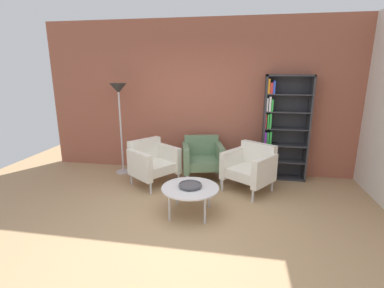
{
  "coord_description": "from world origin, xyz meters",
  "views": [
    {
      "loc": [
        0.69,
        -3.02,
        1.97
      ],
      "look_at": [
        0.01,
        0.84,
        0.95
      ],
      "focal_mm": 26.54,
      "sensor_mm": 36.0,
      "label": 1
    }
  ],
  "objects_px": {
    "armchair_spare_guest": "(202,157)",
    "floor_lamp_torchiere": "(119,99)",
    "coffee_table_low": "(190,189)",
    "decorative_bowl": "(190,185)",
    "armchair_corner_red": "(250,167)",
    "bookshelf_tall": "(281,128)",
    "armchair_by_bookshelf": "(152,161)"
  },
  "relations": [
    {
      "from": "armchair_corner_red",
      "to": "decorative_bowl",
      "type": "bearing_deg",
      "value": -95.56
    },
    {
      "from": "bookshelf_tall",
      "to": "floor_lamp_torchiere",
      "type": "xyz_separation_m",
      "value": [
        -3.0,
        -0.25,
        0.5
      ]
    },
    {
      "from": "coffee_table_low",
      "to": "floor_lamp_torchiere",
      "type": "relative_size",
      "value": 0.46
    },
    {
      "from": "floor_lamp_torchiere",
      "to": "armchair_spare_guest",
      "type": "bearing_deg",
      "value": -2.23
    },
    {
      "from": "armchair_by_bookshelf",
      "to": "armchair_corner_red",
      "type": "relative_size",
      "value": 1.0
    },
    {
      "from": "armchair_corner_red",
      "to": "armchair_by_bookshelf",
      "type": "bearing_deg",
      "value": -144.51
    },
    {
      "from": "coffee_table_low",
      "to": "armchair_spare_guest",
      "type": "bearing_deg",
      "value": 90.87
    },
    {
      "from": "coffee_table_low",
      "to": "armchair_by_bookshelf",
      "type": "bearing_deg",
      "value": 131.54
    },
    {
      "from": "coffee_table_low",
      "to": "armchair_corner_red",
      "type": "relative_size",
      "value": 0.85
    },
    {
      "from": "armchair_by_bookshelf",
      "to": "decorative_bowl",
      "type": "bearing_deg",
      "value": -102.03
    },
    {
      "from": "armchair_by_bookshelf",
      "to": "armchair_spare_guest",
      "type": "height_order",
      "value": "same"
    },
    {
      "from": "coffee_table_low",
      "to": "floor_lamp_torchiere",
      "type": "xyz_separation_m",
      "value": [
        -1.61,
        1.43,
        1.08
      ]
    },
    {
      "from": "decorative_bowl",
      "to": "armchair_corner_red",
      "type": "distance_m",
      "value": 1.29
    },
    {
      "from": "armchair_spare_guest",
      "to": "floor_lamp_torchiere",
      "type": "relative_size",
      "value": 0.49
    },
    {
      "from": "armchair_by_bookshelf",
      "to": "coffee_table_low",
      "type": "bearing_deg",
      "value": -102.03
    },
    {
      "from": "bookshelf_tall",
      "to": "floor_lamp_torchiere",
      "type": "distance_m",
      "value": 3.05
    },
    {
      "from": "bookshelf_tall",
      "to": "decorative_bowl",
      "type": "height_order",
      "value": "bookshelf_tall"
    },
    {
      "from": "armchair_by_bookshelf",
      "to": "armchair_spare_guest",
      "type": "bearing_deg",
      "value": -28.09
    },
    {
      "from": "bookshelf_tall",
      "to": "armchair_spare_guest",
      "type": "xyz_separation_m",
      "value": [
        -1.4,
        -0.31,
        -0.53
      ]
    },
    {
      "from": "coffee_table_low",
      "to": "decorative_bowl",
      "type": "relative_size",
      "value": 2.5
    },
    {
      "from": "bookshelf_tall",
      "to": "armchair_by_bookshelf",
      "type": "xyz_separation_m",
      "value": [
        -2.24,
        -0.71,
        -0.53
      ]
    },
    {
      "from": "coffee_table_low",
      "to": "armchair_by_bookshelf",
      "type": "distance_m",
      "value": 1.29
    },
    {
      "from": "armchair_corner_red",
      "to": "coffee_table_low",
      "type": "bearing_deg",
      "value": -95.56
    },
    {
      "from": "armchair_by_bookshelf",
      "to": "armchair_corner_red",
      "type": "distance_m",
      "value": 1.69
    },
    {
      "from": "armchair_spare_guest",
      "to": "floor_lamp_torchiere",
      "type": "bearing_deg",
      "value": 164.09
    },
    {
      "from": "bookshelf_tall",
      "to": "coffee_table_low",
      "type": "relative_size",
      "value": 2.37
    },
    {
      "from": "bookshelf_tall",
      "to": "coffee_table_low",
      "type": "xyz_separation_m",
      "value": [
        -1.38,
        -1.67,
        -0.58
      ]
    },
    {
      "from": "decorative_bowl",
      "to": "floor_lamp_torchiere",
      "type": "height_order",
      "value": "floor_lamp_torchiere"
    },
    {
      "from": "bookshelf_tall",
      "to": "armchair_by_bookshelf",
      "type": "bearing_deg",
      "value": -162.43
    },
    {
      "from": "armchair_by_bookshelf",
      "to": "armchair_spare_guest",
      "type": "relative_size",
      "value": 1.12
    },
    {
      "from": "bookshelf_tall",
      "to": "armchair_corner_red",
      "type": "height_order",
      "value": "bookshelf_tall"
    },
    {
      "from": "bookshelf_tall",
      "to": "coffee_table_low",
      "type": "distance_m",
      "value": 2.25
    }
  ]
}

